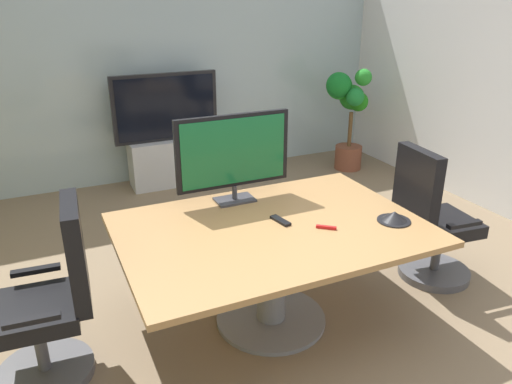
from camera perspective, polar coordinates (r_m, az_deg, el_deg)
The scene contains 11 objects.
ground_plane at distance 3.51m, azimuth 4.08°, elevation -15.49°, with size 7.76×7.76×0.00m, color #7A664C.
wall_back_glass_partition at distance 6.01m, azimuth -11.60°, elevation 13.75°, with size 5.79×0.10×2.61m, color #9EB2B7.
conference_table at distance 3.27m, azimuth 1.84°, elevation -6.65°, with size 1.95×1.35×0.73m.
office_chair_left at distance 3.12m, azimuth -22.52°, elevation -12.38°, with size 0.61×0.59×1.09m.
office_chair_right at distance 4.05m, azimuth 19.54°, elevation -3.74°, with size 0.62×0.60×1.09m.
tv_monitor at distance 3.47m, azimuth -2.63°, elevation 4.50°, with size 0.84×0.18×0.64m.
wall_display_unit at distance 5.86m, azimuth -10.09°, elevation 5.00°, with size 1.20×0.36×1.31m.
potted_plant at distance 6.37m, azimuth 10.55°, elevation 9.81°, with size 0.60×0.53×1.28m.
conference_phone at distance 3.38m, azimuth 15.70°, elevation -2.79°, with size 0.22×0.22×0.07m.
remote_control at distance 3.26m, azimuth 2.79°, elevation -3.33°, with size 0.05×0.17×0.02m, color black.
whiteboard_marker at distance 3.19m, azimuth 8.13°, elevation -4.07°, with size 0.13×0.02×0.02m, color red.
Camera 1 is at (-1.38, -2.41, 2.14)m, focal length 34.57 mm.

